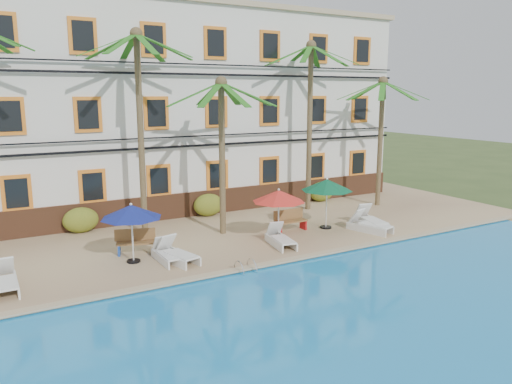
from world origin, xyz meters
TOP-DOWN VIEW (x-y plane):
  - ground at (0.00, 0.00)m, footprint 100.00×100.00m
  - pool_deck at (0.00, 5.00)m, footprint 30.00×12.00m
  - swimming_pool at (0.00, -7.00)m, footprint 26.00×12.00m
  - pool_coping at (0.00, -0.90)m, footprint 30.00×0.35m
  - hotel_building at (0.00, 9.98)m, footprint 25.40×6.44m
  - palm_b at (-2.86, 4.95)m, footprint 4.64×4.64m
  - palm_c at (0.11, 3.50)m, footprint 4.64×4.64m
  - palm_d at (5.92, 5.42)m, footprint 4.64×4.64m
  - palm_e at (9.72, 4.36)m, footprint 4.64×4.64m
  - shrub_left at (-5.15, 6.60)m, footprint 1.50×0.90m
  - shrub_mid at (0.82, 6.60)m, footprint 1.50×0.90m
  - shrub_right at (7.67, 6.60)m, footprint 1.50×0.90m
  - umbrella_blue at (-4.29, 1.70)m, footprint 2.14×2.14m
  - umbrella_red at (1.59, 1.41)m, footprint 2.15×2.15m
  - umbrella_green at (4.44, 1.97)m, footprint 2.27×2.27m
  - lounger_a at (-8.41, 1.07)m, footprint 0.69×1.92m
  - lounger_b at (-3.22, 1.20)m, footprint 0.66×1.77m
  - lounger_c at (-2.94, 0.99)m, footprint 1.14×2.02m
  - lounger_d at (1.30, 0.78)m, footprint 0.96×1.92m
  - lounger_e at (5.72, 0.60)m, footprint 1.20×2.07m
  - lounger_f at (6.34, 1.21)m, footprint 1.13×2.13m
  - bench_left at (-3.88, 2.60)m, footprint 1.57×0.92m
  - bench_right at (2.82, 2.41)m, footprint 1.51×0.49m
  - pool_ladder at (-1.23, -1.00)m, footprint 0.54×0.74m

SIDE VIEW (x-z plane):
  - ground at x=0.00m, z-range 0.00..0.00m
  - swimming_pool at x=0.00m, z-range 0.00..0.20m
  - pool_deck at x=0.00m, z-range 0.00..0.25m
  - pool_ladder at x=-1.23m, z-range -0.12..0.62m
  - pool_coping at x=0.00m, z-range 0.25..0.31m
  - lounger_b at x=-3.22m, z-range 0.10..0.93m
  - lounger_d at x=1.30m, z-range 0.10..0.96m
  - lounger_c at x=-2.94m, z-range 0.09..1.00m
  - lounger_a at x=-8.41m, z-range 0.09..1.00m
  - lounger_e at x=5.72m, z-range 0.09..1.01m
  - lounger_f at x=6.34m, z-range 0.08..1.04m
  - bench_left at x=-3.88m, z-range 0.26..1.18m
  - bench_right at x=2.82m, z-range 0.26..1.18m
  - shrub_left at x=-5.15m, z-range 0.25..1.35m
  - shrub_mid at x=0.82m, z-range 0.25..1.35m
  - shrub_right at x=7.67m, z-range 0.25..1.35m
  - umbrella_blue at x=-4.29m, z-range 1.00..3.15m
  - umbrella_red at x=1.59m, z-range 1.00..3.16m
  - umbrella_green at x=4.44m, z-range 1.05..3.32m
  - palm_c at x=0.11m, z-range 1.30..7.87m
  - palm_e at x=9.72m, z-range 1.32..8.06m
  - hotel_building at x=0.00m, z-range 0.26..10.49m
  - palm_d at x=5.92m, z-range 1.45..9.88m
  - palm_b at x=-2.86m, z-range 1.45..9.89m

